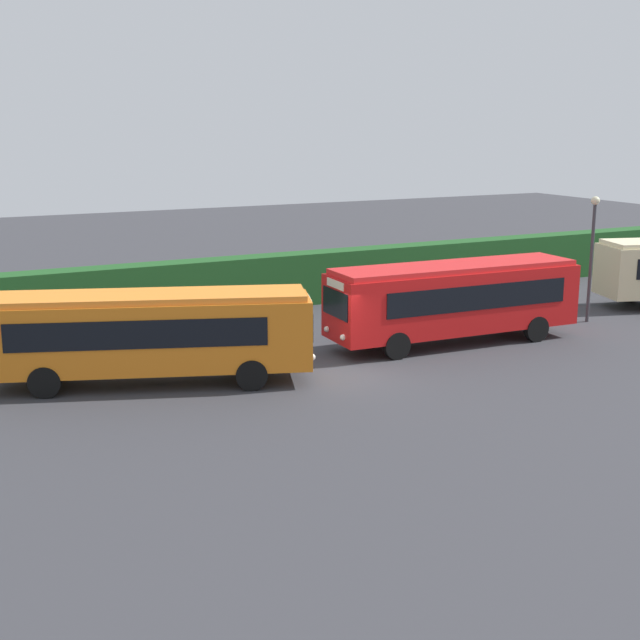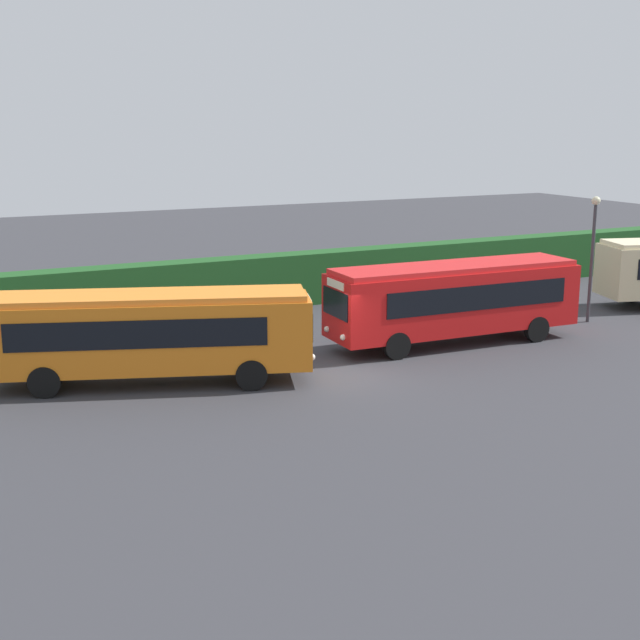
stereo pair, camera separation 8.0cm
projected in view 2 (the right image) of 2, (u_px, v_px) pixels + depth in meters
ground_plane at (337, 375)px, 28.84m from camera, size 111.36×111.36×0.00m
bus_orange at (150, 332)px, 27.46m from camera, size 10.39×5.58×2.98m
bus_red at (454, 298)px, 32.52m from camera, size 10.09×2.81×3.06m
hedge_row at (223, 285)px, 38.20m from camera, size 67.68×1.31×2.36m
lamppost at (593, 244)px, 35.67m from camera, size 0.36×0.36×5.28m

